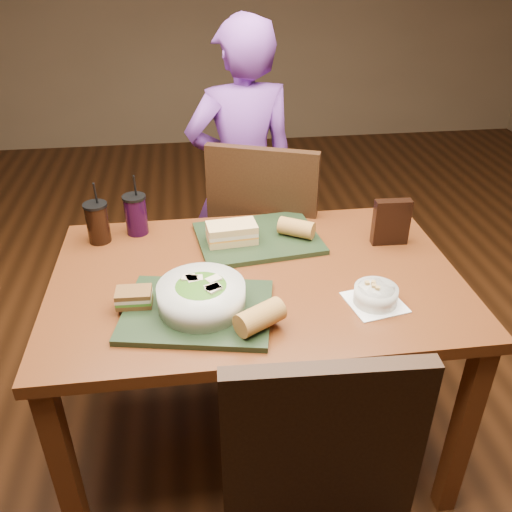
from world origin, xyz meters
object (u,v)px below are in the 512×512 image
(baguette_far, at_px, (296,228))
(cup_berry, at_px, (136,214))
(dining_table, at_px, (256,298))
(baguette_near, at_px, (260,317))
(tray_far, at_px, (258,238))
(soup_bowl, at_px, (376,295))
(sandwich_near, at_px, (134,297))
(chip_bag, at_px, (391,222))
(sandwich_far, at_px, (232,233))
(tray_near, at_px, (198,311))
(diner, at_px, (243,176))
(chair_far, at_px, (258,240))
(salad_bowl, at_px, (201,295))
(cup_cola, at_px, (98,222))

(baguette_far, distance_m, cup_berry, 0.58)
(dining_table, relative_size, baguette_near, 9.54)
(tray_far, distance_m, soup_bowl, 0.51)
(sandwich_near, height_order, chip_bag, chip_bag)
(sandwich_far, bearing_deg, soup_bowl, -45.48)
(dining_table, distance_m, sandwich_far, 0.25)
(dining_table, height_order, tray_near, tray_near)
(soup_bowl, distance_m, sandwich_near, 0.70)
(tray_near, xyz_separation_m, cup_berry, (-0.20, 0.52, 0.07))
(baguette_far, height_order, chip_bag, chip_bag)
(tray_far, height_order, baguette_far, baguette_far)
(tray_far, bearing_deg, cup_berry, 164.98)
(diner, height_order, baguette_near, diner)
(dining_table, height_order, chair_far, chair_far)
(diner, distance_m, salad_bowl, 1.11)
(cup_berry, bearing_deg, tray_far, -15.02)
(chair_far, height_order, baguette_far, chair_far)
(baguette_far, bearing_deg, salad_bowl, -132.53)
(sandwich_near, bearing_deg, cup_berry, 92.23)
(chair_far, bearing_deg, cup_berry, -154.69)
(tray_near, relative_size, tray_far, 1.00)
(dining_table, xyz_separation_m, salad_bowl, (-0.18, -0.18, 0.15))
(cup_berry, bearing_deg, diner, 51.87)
(chair_far, relative_size, tray_far, 2.40)
(sandwich_near, relative_size, baguette_far, 0.83)
(dining_table, bearing_deg, diner, 86.46)
(tray_near, xyz_separation_m, soup_bowl, (0.52, -0.02, 0.02))
(soup_bowl, height_order, chip_bag, chip_bag)
(soup_bowl, height_order, baguette_near, baguette_near)
(chair_far, xyz_separation_m, cup_berry, (-0.47, -0.22, 0.26))
(diner, relative_size, tray_near, 3.39)
(tray_far, relative_size, baguette_near, 3.08)
(soup_bowl, distance_m, baguette_far, 0.44)
(tray_near, height_order, cup_berry, cup_berry)
(salad_bowl, bearing_deg, soup_bowl, -2.65)
(sandwich_far, bearing_deg, cup_cola, 168.20)
(tray_far, bearing_deg, sandwich_far, -163.87)
(tray_far, xyz_separation_m, baguette_far, (0.13, -0.02, 0.04))
(dining_table, height_order, diner, diner)
(salad_bowl, bearing_deg, tray_far, 61.53)
(sandwich_near, xyz_separation_m, sandwich_far, (0.31, 0.33, 0.01))
(soup_bowl, bearing_deg, baguette_near, -165.55)
(dining_table, distance_m, cup_berry, 0.54)
(chair_far, relative_size, cup_cola, 4.47)
(dining_table, relative_size, salad_bowl, 5.18)
(dining_table, height_order, baguette_far, baguette_far)
(chair_far, height_order, sandwich_far, chair_far)
(tray_far, bearing_deg, tray_near, -119.57)
(tray_far, bearing_deg, cup_cola, 172.95)
(tray_near, relative_size, chip_bag, 2.56)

